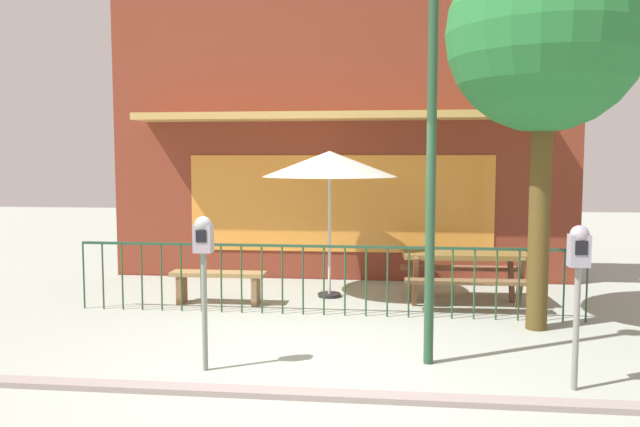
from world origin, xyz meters
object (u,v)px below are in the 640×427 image
at_px(picnic_table_left, 465,263).
at_px(parking_meter_far, 204,252).
at_px(patio_bench, 218,280).
at_px(street_tree, 545,36).
at_px(street_lamp, 432,101).
at_px(parking_meter_near, 579,263).
at_px(patio_umbrella, 330,165).

height_order(picnic_table_left, parking_meter_far, parking_meter_far).
xyz_separation_m(patio_bench, street_tree, (4.34, -0.88, 3.26)).
relative_size(picnic_table_left, street_tree, 0.38).
xyz_separation_m(street_tree, street_lamp, (-1.43, -1.50, -0.90)).
bearing_deg(parking_meter_far, parking_meter_near, -2.29).
xyz_separation_m(picnic_table_left, patio_bench, (-3.60, -0.40, -0.26)).
distance_m(street_tree, street_lamp, 2.26).
height_order(parking_meter_near, parking_meter_far, parking_meter_far).
xyz_separation_m(parking_meter_far, street_lamp, (2.26, 0.47, 1.50)).
height_order(parking_meter_near, street_lamp, street_lamp).
bearing_deg(patio_umbrella, street_lamp, -66.32).
bearing_deg(street_lamp, parking_meter_far, -168.22).
relative_size(picnic_table_left, patio_bench, 1.32).
xyz_separation_m(parking_meter_near, street_tree, (0.13, 2.11, 2.43)).
relative_size(patio_bench, parking_meter_near, 0.91).
relative_size(picnic_table_left, parking_meter_near, 1.21).
relative_size(patio_bench, parking_meter_far, 0.89).
height_order(parking_meter_far, street_lamp, street_lamp).
relative_size(patio_umbrella, parking_meter_far, 1.44).
bearing_deg(street_tree, parking_meter_far, -151.90).
height_order(patio_umbrella, patio_bench, patio_umbrella).
distance_m(patio_umbrella, street_tree, 3.54).
xyz_separation_m(patio_bench, parking_meter_near, (4.21, -2.99, 0.83)).
distance_m(parking_meter_near, street_tree, 3.22).
relative_size(patio_umbrella, parking_meter_near, 1.47).
xyz_separation_m(picnic_table_left, street_lamp, (-0.68, -2.77, 2.10)).
distance_m(picnic_table_left, parking_meter_near, 3.49).
height_order(street_tree, street_lamp, street_tree).
distance_m(picnic_table_left, street_lamp, 3.55).
bearing_deg(patio_bench, street_tree, -11.40).
relative_size(patio_umbrella, patio_bench, 1.61).
height_order(patio_bench, parking_meter_far, parking_meter_far).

